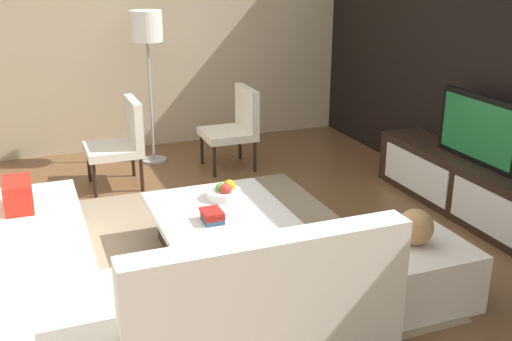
{
  "coord_description": "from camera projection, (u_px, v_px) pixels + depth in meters",
  "views": [
    {
      "loc": [
        3.97,
        -1.16,
        2.18
      ],
      "look_at": [
        -0.32,
        0.49,
        0.56
      ],
      "focal_mm": 42.72,
      "sensor_mm": 36.0,
      "label": 1
    }
  ],
  "objects": [
    {
      "name": "coffee_table",
      "position": [
        219.0,
        230.0,
        4.66
      ],
      "size": [
        1.06,
        0.97,
        0.38
      ],
      "color": "black",
      "rests_on": "ground"
    },
    {
      "name": "ground_plane",
      "position": [
        211.0,
        261.0,
        4.61
      ],
      "size": [
        14.0,
        14.0,
        0.0
      ],
      "primitive_type": "plane",
      "color": "brown"
    },
    {
      "name": "accent_chair_far",
      "position": [
        236.0,
        123.0,
        6.52
      ],
      "size": [
        0.55,
        0.53,
        0.87
      ],
      "rotation": [
        0.0,
        0.0,
        -0.12
      ],
      "color": "black",
      "rests_on": "ground"
    },
    {
      "name": "television",
      "position": [
        479.0,
        129.0,
        5.16
      ],
      "size": [
        0.96,
        0.06,
        0.59
      ],
      "color": "black",
      "rests_on": "media_console"
    },
    {
      "name": "book_stack",
      "position": [
        212.0,
        216.0,
        4.35
      ],
      "size": [
        0.19,
        0.14,
        0.09
      ],
      "color": "#2D516B",
      "rests_on": "coffee_table"
    },
    {
      "name": "area_rug",
      "position": [
        207.0,
        255.0,
        4.7
      ],
      "size": [
        2.97,
        2.6,
        0.01
      ],
      "primitive_type": "cube",
      "color": "gray",
      "rests_on": "ground"
    },
    {
      "name": "sectional_couch",
      "position": [
        102.0,
        283.0,
        3.75
      ],
      "size": [
        2.53,
        2.44,
        0.83
      ],
      "color": "silver",
      "rests_on": "ground"
    },
    {
      "name": "fruit_bowl",
      "position": [
        224.0,
        192.0,
        4.78
      ],
      "size": [
        0.28,
        0.28,
        0.14
      ],
      "color": "silver",
      "rests_on": "coffee_table"
    },
    {
      "name": "side_wall_left",
      "position": [
        143.0,
        28.0,
        7.03
      ],
      "size": [
        0.12,
        5.2,
        2.8
      ],
      "primitive_type": "cube",
      "color": "#C6B28E",
      "rests_on": "ground"
    },
    {
      "name": "ottoman",
      "position": [
        411.0,
        270.0,
        4.06
      ],
      "size": [
        0.7,
        0.7,
        0.4
      ],
      "primitive_type": "cube",
      "color": "silver",
      "rests_on": "ground"
    },
    {
      "name": "decorative_ball",
      "position": [
        415.0,
        227.0,
        3.96
      ],
      "size": [
        0.24,
        0.24,
        0.24
      ],
      "primitive_type": "sphere",
      "color": "#AD8451",
      "rests_on": "ottoman"
    },
    {
      "name": "media_console",
      "position": [
        471.0,
        189.0,
        5.34
      ],
      "size": [
        2.27,
        0.46,
        0.5
      ],
      "color": "black",
      "rests_on": "ground"
    },
    {
      "name": "accent_chair_near",
      "position": [
        122.0,
        138.0,
        5.99
      ],
      "size": [
        0.54,
        0.53,
        0.87
      ],
      "rotation": [
        0.0,
        0.0,
        -0.01
      ],
      "color": "black",
      "rests_on": "ground"
    },
    {
      "name": "floor_lamp",
      "position": [
        147.0,
        35.0,
        6.4
      ],
      "size": [
        0.34,
        0.34,
        1.65
      ],
      "color": "#A5A5AA",
      "rests_on": "ground"
    }
  ]
}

